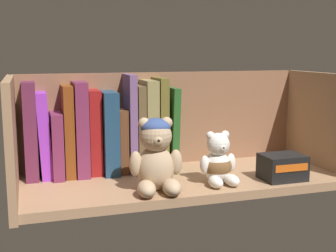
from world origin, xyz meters
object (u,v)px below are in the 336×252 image
(book_2, at_px, (56,144))
(teddy_bear_larger, at_px, (156,157))
(teddy_bear_smaller, at_px, (218,163))
(book_5, at_px, (94,132))
(book_10, at_px, (148,125))
(book_6, at_px, (108,132))
(book_8, at_px, (129,123))
(small_product_box, at_px, (282,167))
(book_0, at_px, (30,130))
(book_9, at_px, (137,128))
(book_11, at_px, (159,123))
(book_3, at_px, (68,130))
(book_1, at_px, (44,135))
(book_12, at_px, (167,127))
(book_7, at_px, (120,140))
(book_4, at_px, (80,128))

(book_2, height_order, teddy_bear_larger, teddy_bear_larger)
(teddy_bear_smaller, bearing_deg, book_5, 144.90)
(book_10, bearing_deg, book_6, 180.00)
(book_2, distance_m, book_10, 0.23)
(book_5, distance_m, book_8, 0.09)
(small_product_box, bearing_deg, teddy_bear_larger, 178.86)
(book_0, height_order, book_9, book_0)
(book_11, bearing_deg, teddy_bear_smaller, -63.84)
(book_9, bearing_deg, book_8, -180.00)
(book_3, relative_size, book_8, 0.90)
(book_8, bearing_deg, teddy_bear_smaller, -47.15)
(book_10, xyz_separation_m, teddy_bear_larger, (-0.03, -0.19, -0.04))
(book_6, xyz_separation_m, book_9, (0.07, -0.00, 0.01))
(book_2, distance_m, book_3, 0.04)
(book_8, height_order, teddy_bear_smaller, book_8)
(book_1, bearing_deg, book_5, -0.00)
(book_2, distance_m, book_12, 0.28)
(book_5, bearing_deg, book_6, 0.00)
(book_5, relative_size, teddy_bear_smaller, 1.71)
(book_2, xyz_separation_m, book_5, (0.09, -0.00, 0.03))
(book_8, relative_size, book_9, 1.13)
(book_7, bearing_deg, book_11, 0.00)
(book_5, relative_size, book_12, 0.99)
(book_8, xyz_separation_m, book_11, (0.08, 0.00, -0.00))
(small_product_box, bearing_deg, book_6, 152.49)
(book_1, distance_m, book_2, 0.04)
(book_11, bearing_deg, book_6, 180.00)
(book_1, bearing_deg, book_12, -0.00)
(small_product_box, bearing_deg, teddy_bear_smaller, 173.80)
(book_0, distance_m, book_4, 0.12)
(book_11, bearing_deg, book_7, 180.00)
(book_1, height_order, book_3, book_3)
(teddy_bear_larger, height_order, teddy_bear_smaller, teddy_bear_larger)
(book_2, relative_size, book_5, 0.75)
(book_0, relative_size, book_9, 1.06)
(book_8, relative_size, book_11, 1.04)
(book_5, relative_size, book_6, 1.02)
(book_9, bearing_deg, book_1, 180.00)
(small_product_box, bearing_deg, book_5, 154.53)
(teddy_bear_larger, bearing_deg, book_7, 101.58)
(book_2, xyz_separation_m, book_6, (0.12, 0.00, 0.02))
(book_4, distance_m, teddy_bear_smaller, 0.34)
(book_0, bearing_deg, book_7, 0.00)
(book_11, bearing_deg, book_5, 180.00)
(teddy_bear_larger, bearing_deg, book_0, 143.20)
(book_0, height_order, book_10, book_0)
(book_8, distance_m, teddy_bear_larger, 0.19)
(book_6, distance_m, teddy_bear_larger, 0.20)
(book_4, relative_size, teddy_bear_smaller, 1.88)
(book_1, relative_size, book_11, 0.88)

